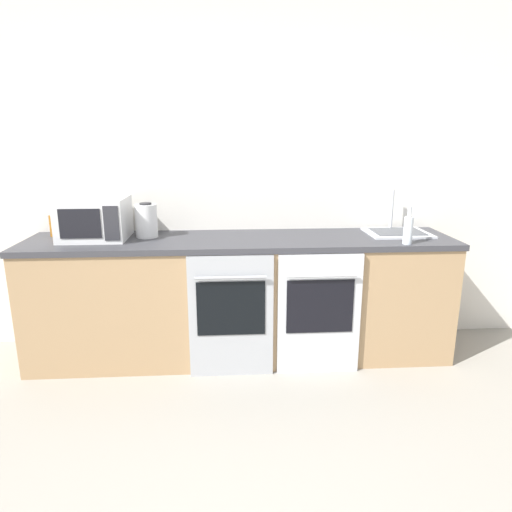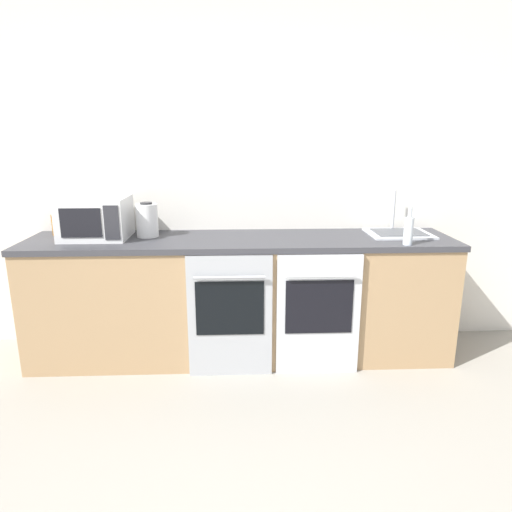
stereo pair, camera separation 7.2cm
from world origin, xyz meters
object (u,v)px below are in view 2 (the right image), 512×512
Objects in this scene: bottle_clear at (409,230)px; bottle_amber at (56,224)px; microwave at (96,218)px; oven_left at (230,316)px; sink at (398,232)px; kettle at (147,220)px; oven_right at (318,315)px.

bottle_clear is 2.49m from bottle_amber.
oven_left is at bearing -21.81° from microwave.
bottle_amber is at bearing 178.21° from sink.
kettle is at bearing 179.88° from sink.
bottle_clear is at bearing -9.38° from bottle_amber.
sink is at bearing 17.92° from oven_left.
kettle reaches higher than bottle_amber.
oven_right is at bearing -172.82° from bottle_clear.
microwave is 0.35m from kettle.
oven_left is 1.90× the size of sink.
bottle_clear is at bearing 3.61° from oven_left.
kettle is at bearing 4.64° from microwave.
oven_right is 1.70m from microwave.
sink is at bearing 31.81° from oven_right.
bottle_clear is at bearing -99.07° from sink.
bottle_clear is (0.60, 0.08, 0.56)m from oven_right.
bottle_amber is at bearing 159.16° from oven_left.
kettle reaches higher than oven_right.
oven_right is 1.87× the size of microwave.
bottle_clear reaches higher than bottle_amber.
kettle is (-1.19, 0.41, 0.58)m from oven_right.
microwave is at bearing -179.35° from sink.
oven_right is 3.34× the size of bottle_clear.
microwave is 1.83× the size of kettle.
kettle reaches higher than oven_left.
sink is at bearing -1.79° from bottle_amber.
bottle_amber is 0.48× the size of sink.
bottle_amber is 2.51m from sink.
bottle_clear is (1.19, 0.08, 0.56)m from oven_left.
microwave is at bearing 158.19° from oven_left.
microwave reaches higher than kettle.
bottle_clear reaches higher than kettle.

